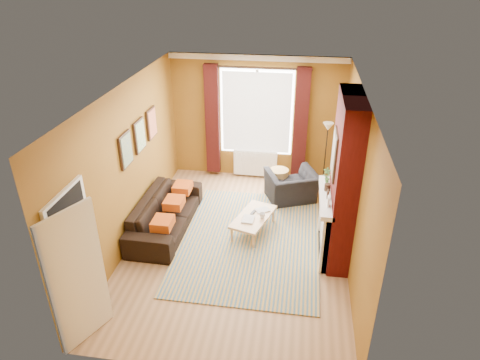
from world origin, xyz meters
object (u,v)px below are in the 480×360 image
at_px(sofa, 166,213).
at_px(coffee_table, 253,217).
at_px(floor_lamp, 327,137).
at_px(armchair, 291,186).
at_px(wicker_stool, 279,180).

height_order(sofa, coffee_table, sofa).
distance_m(coffee_table, floor_lamp, 2.51).
relative_size(sofa, armchair, 2.23).
distance_m(sofa, armchair, 2.70).
bearing_deg(coffee_table, armchair, 81.09).
bearing_deg(floor_lamp, sofa, -145.43).
xyz_separation_m(wicker_stool, floor_lamp, (0.96, 0.28, 0.95)).
bearing_deg(sofa, floor_lamp, -54.31).
bearing_deg(sofa, armchair, -57.24).
distance_m(sofa, floor_lamp, 3.71).
bearing_deg(armchair, floor_lamp, -159.11).
relative_size(coffee_table, wicker_stool, 2.27).
xyz_separation_m(armchair, coffee_table, (-0.64, -1.31, -0.01)).
bearing_deg(floor_lamp, coffee_table, -124.14).
distance_m(wicker_stool, floor_lamp, 1.38).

